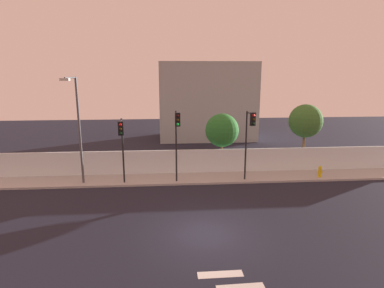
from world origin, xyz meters
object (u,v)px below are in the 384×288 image
at_px(street_lamp_curbside, 78,123).
at_px(roadside_tree_leftmost, 222,130).
at_px(traffic_light_left, 122,138).
at_px(traffic_light_center, 249,132).
at_px(fire_hydrant, 320,171).
at_px(roadside_tree_midleft, 306,121).
at_px(traffic_light_right, 177,132).

distance_m(street_lamp_curbside, roadside_tree_leftmost, 10.81).
height_order(traffic_light_left, traffic_light_center, traffic_light_center).
xyz_separation_m(traffic_light_center, fire_hydrant, (5.55, 0.50, -3.14)).
xyz_separation_m(traffic_light_center, roadside_tree_midleft, (5.48, 3.43, 0.15)).
xyz_separation_m(traffic_light_right, roadside_tree_leftmost, (3.69, 3.56, -0.56)).
bearing_deg(street_lamp_curbside, roadside_tree_midleft, 9.86).
bearing_deg(roadside_tree_midleft, traffic_light_center, -147.94).
height_order(traffic_light_left, fire_hydrant, traffic_light_left).
distance_m(traffic_light_left, roadside_tree_leftmost, 8.25).
distance_m(traffic_light_center, traffic_light_right, 5.01).
height_order(traffic_light_center, street_lamp_curbside, street_lamp_curbside).
distance_m(street_lamp_curbside, fire_hydrant, 17.61).
distance_m(traffic_light_left, roadside_tree_midleft, 14.64).
relative_size(fire_hydrant, roadside_tree_leftmost, 0.18).
height_order(traffic_light_right, fire_hydrant, traffic_light_right).
height_order(fire_hydrant, roadside_tree_midleft, roadside_tree_midleft).
bearing_deg(roadside_tree_midleft, traffic_light_left, -165.16).
xyz_separation_m(roadside_tree_leftmost, roadside_tree_midleft, (6.80, 0.00, 0.65)).
bearing_deg(fire_hydrant, traffic_light_left, -176.72).
distance_m(traffic_light_left, traffic_light_center, 8.68).
bearing_deg(street_lamp_curbside, traffic_light_left, -14.55).
xyz_separation_m(traffic_light_center, street_lamp_curbside, (-11.65, 0.46, 0.65)).
xyz_separation_m(street_lamp_curbside, roadside_tree_midleft, (17.12, 2.98, -0.50)).
distance_m(roadside_tree_leftmost, roadside_tree_midleft, 6.83).
relative_size(traffic_light_center, traffic_light_right, 0.99).
bearing_deg(fire_hydrant, traffic_light_right, -176.62).
distance_m(traffic_light_center, roadside_tree_midleft, 6.47).
relative_size(fire_hydrant, roadside_tree_midleft, 0.16).
xyz_separation_m(fire_hydrant, roadside_tree_midleft, (-0.08, 2.93, 3.29)).
bearing_deg(fire_hydrant, traffic_light_center, -174.87).
bearing_deg(street_lamp_curbside, fire_hydrant, 0.14).
height_order(traffic_light_center, roadside_tree_midleft, roadside_tree_midleft).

